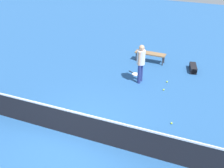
# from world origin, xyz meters

# --- Properties ---
(ground_plane) EXTENTS (40.00, 40.00, 0.00)m
(ground_plane) POSITION_xyz_m (0.00, 0.00, 0.00)
(ground_plane) COLOR #265693
(court_net) EXTENTS (10.09, 0.09, 1.07)m
(court_net) POSITION_xyz_m (0.00, 0.00, 0.50)
(court_net) COLOR #4C4C51
(court_net) RESTS_ON ground_plane
(player_near_side) EXTENTS (0.37, 0.53, 1.70)m
(player_near_side) POSITION_xyz_m (-0.93, -4.15, 1.01)
(player_near_side) COLOR navy
(player_near_side) RESTS_ON ground_plane
(tennis_racket_near_player) EXTENTS (0.60, 0.42, 0.03)m
(tennis_racket_near_player) POSITION_xyz_m (-0.53, -4.74, 0.01)
(tennis_racket_near_player) COLOR white
(tennis_racket_near_player) RESTS_ON ground_plane
(tennis_ball_near_player) EXTENTS (0.07, 0.07, 0.07)m
(tennis_ball_near_player) POSITION_xyz_m (-2.04, -4.53, 0.03)
(tennis_ball_near_player) COLOR #C6E033
(tennis_ball_near_player) RESTS_ON ground_plane
(tennis_ball_by_net) EXTENTS (0.07, 0.07, 0.07)m
(tennis_ball_by_net) POSITION_xyz_m (-2.05, -3.82, 0.03)
(tennis_ball_by_net) COLOR #C6E033
(tennis_ball_by_net) RESTS_ON ground_plane
(tennis_ball_midcourt) EXTENTS (0.07, 0.07, 0.07)m
(tennis_ball_midcourt) POSITION_xyz_m (-2.77, -1.75, 0.03)
(tennis_ball_midcourt) COLOR #C6E033
(tennis_ball_midcourt) RESTS_ON ground_plane
(courtside_bench) EXTENTS (1.51, 0.44, 0.48)m
(courtside_bench) POSITION_xyz_m (-0.81, -6.28, 0.42)
(courtside_bench) COLOR olive
(courtside_bench) RESTS_ON ground_plane
(equipment_bag) EXTENTS (0.45, 0.84, 0.28)m
(equipment_bag) POSITION_xyz_m (-2.94, -6.04, 0.14)
(equipment_bag) COLOR black
(equipment_bag) RESTS_ON ground_plane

